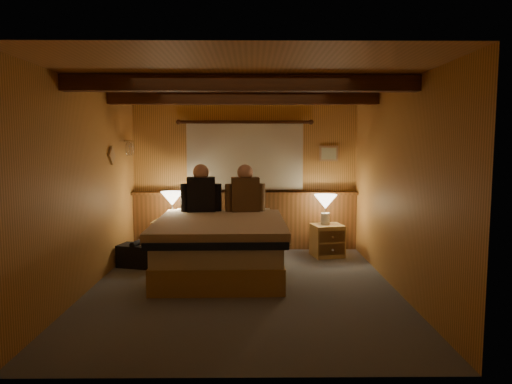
{
  "coord_description": "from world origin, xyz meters",
  "views": [
    {
      "loc": [
        0.11,
        -5.27,
        1.7
      ],
      "look_at": [
        0.16,
        0.4,
        1.1
      ],
      "focal_mm": 32.0,
      "sensor_mm": 36.0,
      "label": 1
    }
  ],
  "objects_px": {
    "lamp_right": "(325,204)",
    "person_right": "(245,192)",
    "nightstand_right": "(327,240)",
    "duffel_bag": "(138,255)",
    "bed": "(221,245)",
    "person_left": "(201,192)",
    "nightstand_left": "(171,238)",
    "lamp_left": "(172,200)"
  },
  "relations": [
    {
      "from": "lamp_right",
      "to": "person_right",
      "type": "relative_size",
      "value": 0.63
    },
    {
      "from": "nightstand_right",
      "to": "duffel_bag",
      "type": "relative_size",
      "value": 0.89
    },
    {
      "from": "bed",
      "to": "lamp_right",
      "type": "distance_m",
      "value": 1.83
    },
    {
      "from": "nightstand_right",
      "to": "person_left",
      "type": "distance_m",
      "value": 2.05
    },
    {
      "from": "lamp_right",
      "to": "nightstand_left",
      "type": "bearing_deg",
      "value": -179.98
    },
    {
      "from": "bed",
      "to": "person_left",
      "type": "xyz_separation_m",
      "value": [
        -0.33,
        0.68,
        0.63
      ]
    },
    {
      "from": "bed",
      "to": "person_left",
      "type": "relative_size",
      "value": 2.98
    },
    {
      "from": "person_right",
      "to": "duffel_bag",
      "type": "height_order",
      "value": "person_right"
    },
    {
      "from": "nightstand_right",
      "to": "lamp_right",
      "type": "height_order",
      "value": "lamp_right"
    },
    {
      "from": "person_left",
      "to": "person_right",
      "type": "relative_size",
      "value": 1.01
    },
    {
      "from": "bed",
      "to": "nightstand_right",
      "type": "height_order",
      "value": "bed"
    },
    {
      "from": "bed",
      "to": "duffel_bag",
      "type": "xyz_separation_m",
      "value": [
        -1.18,
        0.31,
        -0.21
      ]
    },
    {
      "from": "person_right",
      "to": "duffel_bag",
      "type": "bearing_deg",
      "value": -171.26
    },
    {
      "from": "lamp_left",
      "to": "duffel_bag",
      "type": "xyz_separation_m",
      "value": [
        -0.39,
        -0.59,
        -0.7
      ]
    },
    {
      "from": "nightstand_left",
      "to": "person_right",
      "type": "height_order",
      "value": "person_right"
    },
    {
      "from": "bed",
      "to": "person_right",
      "type": "height_order",
      "value": "person_right"
    },
    {
      "from": "person_right",
      "to": "nightstand_right",
      "type": "bearing_deg",
      "value": 2.59
    },
    {
      "from": "nightstand_left",
      "to": "duffel_bag",
      "type": "height_order",
      "value": "nightstand_left"
    },
    {
      "from": "lamp_right",
      "to": "person_left",
      "type": "xyz_separation_m",
      "value": [
        -1.86,
        -0.22,
        0.2
      ]
    },
    {
      "from": "bed",
      "to": "person_right",
      "type": "relative_size",
      "value": 2.99
    },
    {
      "from": "bed",
      "to": "person_right",
      "type": "bearing_deg",
      "value": 64.43
    },
    {
      "from": "nightstand_right",
      "to": "person_right",
      "type": "xyz_separation_m",
      "value": [
        -1.25,
        -0.18,
        0.76
      ]
    },
    {
      "from": "lamp_right",
      "to": "person_left",
      "type": "distance_m",
      "value": 1.88
    },
    {
      "from": "bed",
      "to": "lamp_left",
      "type": "relative_size",
      "value": 4.85
    },
    {
      "from": "lamp_left",
      "to": "lamp_right",
      "type": "bearing_deg",
      "value": 0.13
    },
    {
      "from": "nightstand_left",
      "to": "duffel_bag",
      "type": "bearing_deg",
      "value": -116.95
    },
    {
      "from": "nightstand_left",
      "to": "lamp_right",
      "type": "relative_size",
      "value": 1.2
    },
    {
      "from": "person_left",
      "to": "duffel_bag",
      "type": "distance_m",
      "value": 1.26
    },
    {
      "from": "person_right",
      "to": "lamp_right",
      "type": "bearing_deg",
      "value": 4.12
    },
    {
      "from": "nightstand_right",
      "to": "lamp_left",
      "type": "xyz_separation_m",
      "value": [
        -2.35,
        0.02,
        0.61
      ]
    },
    {
      "from": "nightstand_right",
      "to": "duffel_bag",
      "type": "height_order",
      "value": "nightstand_right"
    },
    {
      "from": "lamp_left",
      "to": "person_left",
      "type": "distance_m",
      "value": 0.53
    },
    {
      "from": "person_right",
      "to": "nightstand_left",
      "type": "bearing_deg",
      "value": 163.95
    },
    {
      "from": "person_left",
      "to": "lamp_left",
      "type": "bearing_deg",
      "value": 149.68
    },
    {
      "from": "lamp_left",
      "to": "person_left",
      "type": "xyz_separation_m",
      "value": [
        0.46,
        -0.21,
        0.15
      ]
    },
    {
      "from": "nightstand_right",
      "to": "lamp_right",
      "type": "distance_m",
      "value": 0.56
    },
    {
      "from": "bed",
      "to": "duffel_bag",
      "type": "relative_size",
      "value": 3.71
    },
    {
      "from": "nightstand_left",
      "to": "lamp_left",
      "type": "relative_size",
      "value": 1.24
    },
    {
      "from": "bed",
      "to": "nightstand_right",
      "type": "relative_size",
      "value": 4.17
    },
    {
      "from": "lamp_left",
      "to": "person_left",
      "type": "relative_size",
      "value": 0.61
    },
    {
      "from": "nightstand_right",
      "to": "person_left",
      "type": "height_order",
      "value": "person_left"
    },
    {
      "from": "person_left",
      "to": "person_right",
      "type": "height_order",
      "value": "person_left"
    }
  ]
}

